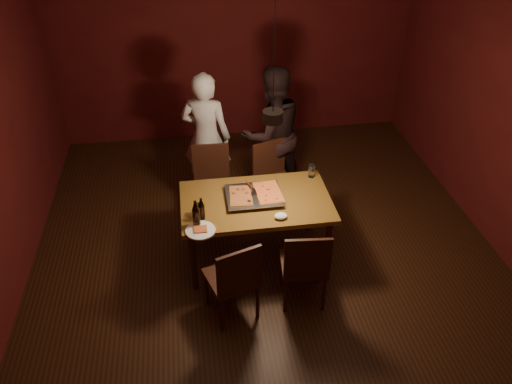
{
  "coord_description": "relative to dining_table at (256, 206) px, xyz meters",
  "views": [
    {
      "loc": [
        -0.72,
        -3.82,
        3.68
      ],
      "look_at": [
        -0.12,
        0.17,
        0.85
      ],
      "focal_mm": 35.0,
      "sensor_mm": 36.0,
      "label": 1
    }
  ],
  "objects": [
    {
      "name": "room_shell",
      "position": [
        0.12,
        -0.17,
        0.72
      ],
      "size": [
        6.0,
        6.0,
        6.0
      ],
      "color": "#391F0F",
      "rests_on": "ground"
    },
    {
      "name": "pizza_meat",
      "position": [
        -0.15,
        0.02,
        0.13
      ],
      "size": [
        0.25,
        0.36,
        0.02
      ],
      "primitive_type": "cube",
      "rotation": [
        0.0,
        0.0,
        -0.08
      ],
      "color": "maroon",
      "rests_on": "pizza_tray"
    },
    {
      "name": "water_glass_right",
      "position": [
        0.65,
        0.34,
        0.15
      ],
      "size": [
        0.07,
        0.07,
        0.14
      ],
      "primitive_type": "cylinder",
      "color": "silver",
      "rests_on": "dining_table"
    },
    {
      "name": "diner_dark",
      "position": [
        0.37,
        1.19,
        0.16
      ],
      "size": [
        0.96,
        0.85,
        1.67
      ],
      "primitive_type": "imported",
      "rotation": [
        0.0,
        0.0,
        3.45
      ],
      "color": "black",
      "rests_on": "floor"
    },
    {
      "name": "chair_far_left",
      "position": [
        -0.39,
        0.83,
        -0.14
      ],
      "size": [
        0.43,
        0.43,
        0.49
      ],
      "rotation": [
        0.0,
        0.0,
        3.12
      ],
      "color": "#38190F",
      "rests_on": "floor"
    },
    {
      "name": "plate_slice",
      "position": [
        -0.58,
        -0.4,
        0.08
      ],
      "size": [
        0.28,
        0.28,
        0.03
      ],
      "color": "white",
      "rests_on": "dining_table"
    },
    {
      "name": "water_glass_left",
      "position": [
        -0.57,
        -0.15,
        0.13
      ],
      "size": [
        0.07,
        0.07,
        0.12
      ],
      "primitive_type": "cylinder",
      "color": "silver",
      "rests_on": "dining_table"
    },
    {
      "name": "spatula",
      "position": [
        -0.01,
        0.05,
        0.14
      ],
      "size": [
        0.15,
        0.26,
        0.04
      ],
      "primitive_type": null,
      "rotation": [
        0.0,
        0.0,
        0.26
      ],
      "color": "silver",
      "rests_on": "pizza_tray"
    },
    {
      "name": "pizza_tray",
      "position": [
        -0.02,
        0.03,
        0.1
      ],
      "size": [
        0.59,
        0.5,
        0.05
      ],
      "primitive_type": "cube",
      "rotation": [
        0.0,
        0.0,
        -0.1
      ],
      "color": "silver",
      "rests_on": "dining_table"
    },
    {
      "name": "pizza_cheese",
      "position": [
        0.13,
        0.04,
        0.13
      ],
      "size": [
        0.28,
        0.41,
        0.02
      ],
      "primitive_type": "cube",
      "rotation": [
        0.0,
        0.0,
        0.07
      ],
      "color": "gold",
      "rests_on": "pizza_tray"
    },
    {
      "name": "pendant_lamp",
      "position": [
        0.12,
        -0.17,
        1.08
      ],
      "size": [
        0.18,
        0.18,
        1.1
      ],
      "color": "black",
      "rests_on": "ceiling"
    },
    {
      "name": "diner_white",
      "position": [
        -0.41,
        1.28,
        0.13
      ],
      "size": [
        0.68,
        0.55,
        1.61
      ],
      "primitive_type": "imported",
      "rotation": [
        0.0,
        0.0,
        2.82
      ],
      "color": "silver",
      "rests_on": "floor"
    },
    {
      "name": "beer_bottle_a",
      "position": [
        -0.6,
        -0.31,
        0.21
      ],
      "size": [
        0.07,
        0.07,
        0.27
      ],
      "color": "black",
      "rests_on": "dining_table"
    },
    {
      "name": "chair_far_right",
      "position": [
        0.32,
        0.81,
        -0.14
      ],
      "size": [
        0.54,
        0.54,
        0.49
      ],
      "rotation": [
        0.0,
        0.0,
        3.48
      ],
      "color": "#38190F",
      "rests_on": "floor"
    },
    {
      "name": "chair_near_left",
      "position": [
        -0.31,
        -0.8,
        -0.14
      ],
      "size": [
        0.53,
        0.53,
        0.49
      ],
      "rotation": [
        0.0,
        0.0,
        0.32
      ],
      "color": "#38190F",
      "rests_on": "floor"
    },
    {
      "name": "napkin",
      "position": [
        0.19,
        -0.32,
        0.1
      ],
      "size": [
        0.13,
        0.1,
        0.05
      ],
      "primitive_type": "ellipsoid",
      "color": "white",
      "rests_on": "dining_table"
    },
    {
      "name": "beer_bottle_b",
      "position": [
        -0.55,
        -0.21,
        0.19
      ],
      "size": [
        0.06,
        0.06,
        0.23
      ],
      "color": "black",
      "rests_on": "dining_table"
    },
    {
      "name": "dining_table",
      "position": [
        0.0,
        0.0,
        0.0
      ],
      "size": [
        1.5,
        0.9,
        0.75
      ],
      "color": "brown",
      "rests_on": "floor"
    },
    {
      "name": "chair_near_right",
      "position": [
        0.35,
        -0.73,
        -0.14
      ],
      "size": [
        0.46,
        0.46,
        0.49
      ],
      "rotation": [
        0.0,
        0.0,
        -0.09
      ],
      "color": "#38190F",
      "rests_on": "floor"
    }
  ]
}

